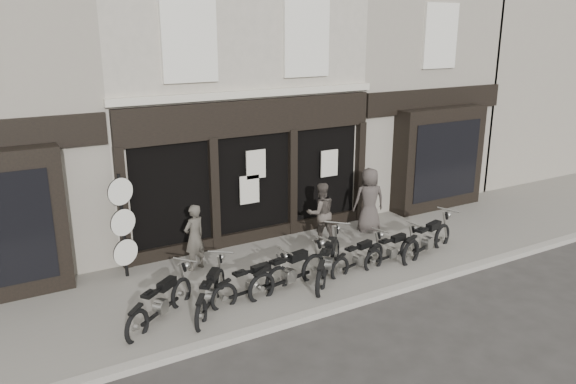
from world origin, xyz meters
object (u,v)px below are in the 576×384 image
motorcycle_7 (428,242)px  man_right (369,200)px  motorcycle_1 (211,295)px  motorcycle_0 (161,305)px  man_centre (321,213)px  motorcycle_6 (392,252)px  motorcycle_5 (359,259)px  man_left (194,237)px  motorcycle_2 (253,285)px  advert_sign_post (124,230)px  motorcycle_3 (289,275)px  motorcycle_4 (328,264)px

motorcycle_7 → man_right: size_ratio=1.21×
motorcycle_1 → motorcycle_7: 5.87m
motorcycle_0 → man_centre: bearing=-16.2°
motorcycle_6 → man_centre: (-0.80, 1.98, 0.57)m
motorcycle_1 → motorcycle_5: 3.80m
man_centre → man_right: size_ratio=0.90×
man_left → motorcycle_2: bearing=83.1°
motorcycle_7 → motorcycle_5: bearing=159.7°
motorcycle_5 → advert_sign_post: size_ratio=0.72×
motorcycle_1 → motorcycle_6: (4.78, -0.01, -0.04)m
motorcycle_0 → motorcycle_3: motorcycle_3 is taller
motorcycle_5 → man_right: bearing=34.2°
man_left → advert_sign_post: (-1.52, 0.41, 0.32)m
motorcycle_2 → motorcycle_7: 4.92m
motorcycle_2 → advert_sign_post: 3.25m
motorcycle_1 → man_centre: bearing=-25.9°
motorcycle_1 → man_left: bearing=25.4°
motorcycle_1 → motorcycle_3: (1.86, -0.00, 0.03)m
motorcycle_3 → motorcycle_1: bearing=168.5°
advert_sign_post → motorcycle_2: bearing=-67.6°
motorcycle_3 → motorcycle_7: (4.01, -0.09, 0.00)m
man_right → motorcycle_4: bearing=53.0°
motorcycle_5 → motorcycle_0: bearing=167.0°
motorcycle_2 → man_left: (-0.52, 1.97, 0.54)m
motorcycle_2 → man_right: man_right is taller
man_left → man_right: man_right is taller
motorcycle_5 → man_centre: size_ratio=1.13×
motorcycle_3 → advert_sign_post: bearing=129.5°
motorcycle_1 → motorcycle_4: size_ratio=0.96×
motorcycle_0 → motorcycle_7: motorcycle_7 is taller
motorcycle_3 → motorcycle_0: bearing=167.1°
motorcycle_1 → advert_sign_post: bearing=62.2°
motorcycle_6 → man_right: (0.84, 2.01, 0.66)m
motorcycle_0 → motorcycle_2: motorcycle_0 is taller
motorcycle_3 → motorcycle_4: size_ratio=1.19×
motorcycle_1 → man_right: man_right is taller
motorcycle_4 → motorcycle_1: bearing=136.3°
man_right → advert_sign_post: 6.71m
motorcycle_2 → motorcycle_5: motorcycle_2 is taller
motorcycle_1 → man_centre: size_ratio=1.09×
man_centre → advert_sign_post: 5.09m
motorcycle_7 → man_right: 2.19m
motorcycle_6 → man_left: (-4.34, 1.98, 0.56)m
motorcycle_0 → man_left: 2.45m
advert_sign_post → motorcycle_6: bearing=-40.4°
motorcycle_2 → motorcycle_5: size_ratio=1.09×
motorcycle_1 → motorcycle_2: (0.95, 0.00, -0.01)m
motorcycle_3 → motorcycle_6: bearing=-11.7°
motorcycle_2 → motorcycle_7: motorcycle_7 is taller
motorcycle_2 → advert_sign_post: bearing=122.4°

